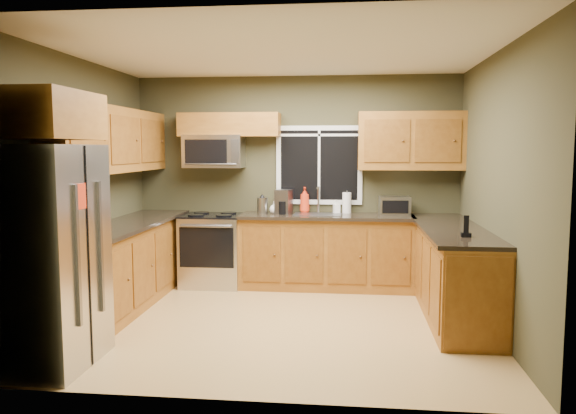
% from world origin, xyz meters
% --- Properties ---
extents(floor, '(4.20, 4.20, 0.00)m').
position_xyz_m(floor, '(0.00, 0.00, 0.00)').
color(floor, tan).
rests_on(floor, ground).
extents(ceiling, '(4.20, 4.20, 0.00)m').
position_xyz_m(ceiling, '(0.00, 0.00, 2.70)').
color(ceiling, white).
rests_on(ceiling, back_wall).
extents(back_wall, '(4.20, 0.00, 4.20)m').
position_xyz_m(back_wall, '(0.00, 1.80, 1.35)').
color(back_wall, '#3A3822').
rests_on(back_wall, ground).
extents(front_wall, '(4.20, 0.00, 4.20)m').
position_xyz_m(front_wall, '(0.00, -1.80, 1.35)').
color(front_wall, '#3A3822').
rests_on(front_wall, ground).
extents(left_wall, '(0.00, 3.60, 3.60)m').
position_xyz_m(left_wall, '(-2.10, 0.00, 1.35)').
color(left_wall, '#3A3822').
rests_on(left_wall, ground).
extents(right_wall, '(0.00, 3.60, 3.60)m').
position_xyz_m(right_wall, '(2.10, 0.00, 1.35)').
color(right_wall, '#3A3822').
rests_on(right_wall, ground).
extents(window, '(1.12, 0.03, 1.02)m').
position_xyz_m(window, '(0.30, 1.78, 1.55)').
color(window, white).
rests_on(window, back_wall).
extents(base_cabinets_left, '(0.60, 2.65, 0.90)m').
position_xyz_m(base_cabinets_left, '(-1.80, 0.48, 0.45)').
color(base_cabinets_left, brown).
rests_on(base_cabinets_left, ground).
extents(countertop_left, '(0.65, 2.65, 0.04)m').
position_xyz_m(countertop_left, '(-1.78, 0.48, 0.92)').
color(countertop_left, black).
rests_on(countertop_left, base_cabinets_left).
extents(base_cabinets_back, '(2.17, 0.60, 0.90)m').
position_xyz_m(base_cabinets_back, '(0.42, 1.50, 0.45)').
color(base_cabinets_back, brown).
rests_on(base_cabinets_back, ground).
extents(countertop_back, '(2.17, 0.65, 0.04)m').
position_xyz_m(countertop_back, '(0.42, 1.48, 0.92)').
color(countertop_back, black).
rests_on(countertop_back, base_cabinets_back).
extents(base_cabinets_peninsula, '(0.60, 2.52, 0.90)m').
position_xyz_m(base_cabinets_peninsula, '(1.80, 0.54, 0.45)').
color(base_cabinets_peninsula, brown).
rests_on(base_cabinets_peninsula, ground).
extents(countertop_peninsula, '(0.65, 2.50, 0.04)m').
position_xyz_m(countertop_peninsula, '(1.78, 0.55, 0.92)').
color(countertop_peninsula, black).
rests_on(countertop_peninsula, base_cabinets_peninsula).
extents(upper_cabinets_left, '(0.33, 2.65, 0.72)m').
position_xyz_m(upper_cabinets_left, '(-1.94, 0.48, 1.86)').
color(upper_cabinets_left, brown).
rests_on(upper_cabinets_left, left_wall).
extents(upper_cabinets_back_left, '(1.30, 0.33, 0.30)m').
position_xyz_m(upper_cabinets_back_left, '(-0.85, 1.64, 2.07)').
color(upper_cabinets_back_left, brown).
rests_on(upper_cabinets_back_left, back_wall).
extents(upper_cabinets_back_right, '(1.30, 0.33, 0.72)m').
position_xyz_m(upper_cabinets_back_right, '(1.45, 1.64, 1.86)').
color(upper_cabinets_back_right, brown).
rests_on(upper_cabinets_back_right, back_wall).
extents(upper_cabinet_over_fridge, '(0.72, 0.90, 0.38)m').
position_xyz_m(upper_cabinet_over_fridge, '(-1.74, -1.30, 2.03)').
color(upper_cabinet_over_fridge, brown).
rests_on(upper_cabinet_over_fridge, left_wall).
extents(refrigerator, '(0.74, 0.90, 1.80)m').
position_xyz_m(refrigerator, '(-1.74, -1.30, 0.90)').
color(refrigerator, '#B7B7BC').
rests_on(refrigerator, ground).
extents(range, '(0.76, 0.69, 0.94)m').
position_xyz_m(range, '(-1.05, 1.47, 0.47)').
color(range, '#B7B7BC').
rests_on(range, ground).
extents(microwave, '(0.76, 0.41, 0.42)m').
position_xyz_m(microwave, '(-1.05, 1.61, 1.73)').
color(microwave, '#B7B7BC').
rests_on(microwave, back_wall).
extents(sink, '(0.60, 0.42, 0.36)m').
position_xyz_m(sink, '(0.30, 1.49, 0.95)').
color(sink, slate).
rests_on(sink, countertop_back).
extents(toaster_oven, '(0.39, 0.31, 0.23)m').
position_xyz_m(toaster_oven, '(1.26, 1.52, 1.06)').
color(toaster_oven, '#B7B7BC').
rests_on(toaster_oven, countertop_back).
extents(coffee_maker, '(0.22, 0.27, 0.31)m').
position_xyz_m(coffee_maker, '(-0.14, 1.53, 1.08)').
color(coffee_maker, slate).
rests_on(coffee_maker, countertop_back).
extents(kettle, '(0.17, 0.17, 0.25)m').
position_xyz_m(kettle, '(-0.41, 1.53, 1.05)').
color(kettle, '#B7B7BC').
rests_on(kettle, countertop_back).
extents(paper_towel_roll, '(0.15, 0.15, 0.29)m').
position_xyz_m(paper_towel_roll, '(0.66, 1.68, 1.07)').
color(paper_towel_roll, white).
rests_on(paper_towel_roll, countertop_back).
extents(soap_bottle_a, '(0.15, 0.15, 0.33)m').
position_xyz_m(soap_bottle_a, '(0.12, 1.70, 1.10)').
color(soap_bottle_a, red).
rests_on(soap_bottle_a, countertop_back).
extents(soap_bottle_b, '(0.10, 0.10, 0.17)m').
position_xyz_m(soap_bottle_b, '(0.53, 1.66, 1.03)').
color(soap_bottle_b, white).
rests_on(soap_bottle_b, countertop_back).
extents(soap_bottle_c, '(0.15, 0.15, 0.16)m').
position_xyz_m(soap_bottle_c, '(-0.25, 1.51, 1.02)').
color(soap_bottle_c, white).
rests_on(soap_bottle_c, countertop_back).
extents(cordless_phone, '(0.10, 0.10, 0.20)m').
position_xyz_m(cordless_phone, '(1.79, -0.15, 1.00)').
color(cordless_phone, black).
rests_on(cordless_phone, countertop_peninsula).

